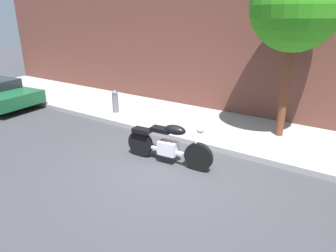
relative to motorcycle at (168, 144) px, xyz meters
name	(u,v)px	position (x,y,z in m)	size (l,w,h in m)	color
ground_plane	(167,170)	(0.21, -0.33, -0.48)	(60.00, 60.00, 0.00)	#38383D
sidewalk	(223,129)	(0.21, 2.64, -0.41)	(24.89, 2.91, 0.14)	#989898
motorcycle	(168,144)	(0.00, 0.00, 0.00)	(2.20, 0.70, 1.16)	black
street_tree	(296,6)	(1.78, 2.89, 2.99)	(2.23, 2.23, 4.61)	brown
fire_hydrant	(115,103)	(-3.45, 1.92, -0.02)	(0.20, 0.20, 0.91)	slate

